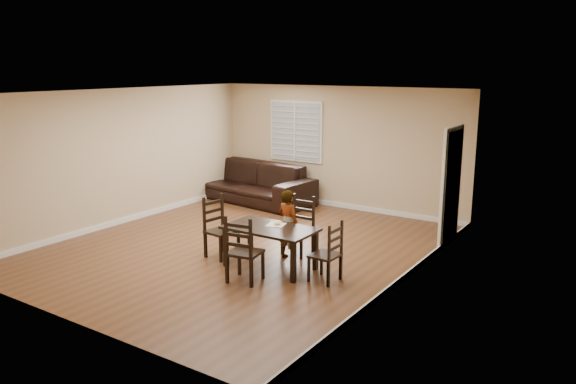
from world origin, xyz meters
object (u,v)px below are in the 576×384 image
(dining_table, at_px, (270,233))
(chair_left, at_px, (217,228))
(sofa, at_px, (251,182))
(chair_far, at_px, (241,254))
(chair_near, at_px, (302,227))
(child, at_px, (288,225))
(donut, at_px, (277,224))
(chair_right, at_px, (331,255))

(dining_table, height_order, chair_left, chair_left)
(dining_table, relative_size, sofa, 0.46)
(chair_left, bearing_deg, chair_far, -117.37)
(chair_near, relative_size, chair_left, 0.97)
(chair_left, distance_m, child, 1.22)
(child, distance_m, sofa, 4.17)
(dining_table, bearing_deg, donut, 83.66)
(child, height_order, sofa, child)
(donut, bearing_deg, dining_table, -95.92)
(dining_table, height_order, child, child)
(chair_near, bearing_deg, sofa, 141.12)
(chair_near, bearing_deg, chair_right, -38.68)
(dining_table, bearing_deg, chair_far, -88.53)
(chair_near, height_order, chair_far, chair_far)
(child, bearing_deg, chair_near, -77.90)
(chair_near, xyz_separation_m, child, (-0.00, -0.41, 0.14))
(dining_table, distance_m, sofa, 4.55)
(chair_far, bearing_deg, sofa, -64.10)
(dining_table, relative_size, chair_right, 1.56)
(chair_far, xyz_separation_m, sofa, (-3.01, 4.21, -0.01))
(chair_left, xyz_separation_m, chair_right, (2.20, -0.00, -0.05))
(chair_far, relative_size, donut, 10.04)
(dining_table, bearing_deg, chair_left, 179.13)
(chair_near, xyz_separation_m, chair_far, (0.03, -1.70, 0.02))
(chair_right, bearing_deg, chair_left, -88.84)
(chair_near, height_order, sofa, chair_near)
(chair_far, xyz_separation_m, child, (-0.03, 1.29, 0.12))
(chair_near, relative_size, child, 0.85)
(dining_table, bearing_deg, child, 90.00)
(chair_far, relative_size, sofa, 0.33)
(dining_table, distance_m, chair_far, 0.78)
(chair_left, bearing_deg, child, -57.87)
(dining_table, xyz_separation_m, chair_left, (-1.11, 0.01, -0.11))
(chair_right, distance_m, sofa, 5.33)
(chair_left, height_order, child, child)
(chair_far, bearing_deg, child, -98.30)
(chair_far, xyz_separation_m, donut, (-0.01, 0.94, 0.23))
(child, relative_size, donut, 11.44)
(child, xyz_separation_m, donut, (0.02, -0.36, 0.11))
(chair_far, bearing_deg, chair_right, -153.49)
(dining_table, distance_m, donut, 0.20)
(donut, relative_size, sofa, 0.03)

